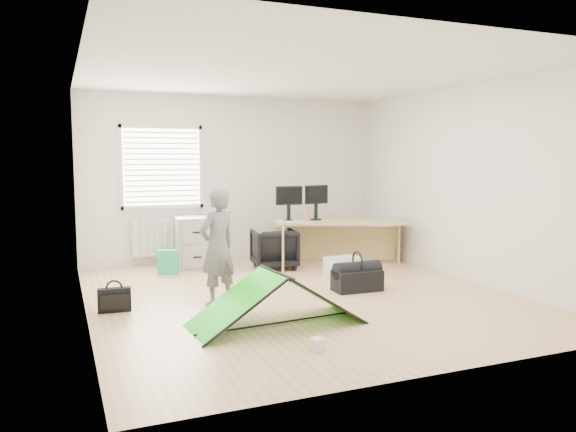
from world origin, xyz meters
name	(u,v)px	position (x,y,z in m)	size (l,w,h in m)	color
ground	(300,295)	(0.00, 0.00, 0.00)	(5.50, 5.50, 0.00)	tan
back_wall	(234,179)	(0.00, 2.75, 1.35)	(5.00, 0.02, 2.70)	silver
window	(162,167)	(-1.20, 2.71, 1.55)	(1.20, 0.06, 1.20)	silver
radiator	(164,236)	(-1.20, 2.67, 0.45)	(1.00, 0.12, 0.60)	silver
desk	(342,243)	(1.43, 1.60, 0.35)	(2.05, 0.65, 0.70)	tan
filing_cabinet	(192,241)	(-0.82, 2.37, 0.39)	(0.50, 0.67, 0.78)	#A9ABAF
monitor_left	(289,208)	(0.62, 1.88, 0.90)	(0.43, 0.09, 0.41)	black
monitor_right	(316,207)	(1.09, 1.88, 0.90)	(0.43, 0.09, 0.41)	black
keyboard	(288,221)	(0.60, 1.86, 0.71)	(0.39, 0.13, 0.02)	beige
thermos	(307,213)	(0.94, 1.89, 0.81)	(0.07, 0.07, 0.23)	#C87270
office_chair	(274,249)	(0.31, 1.72, 0.30)	(0.65, 0.67, 0.61)	black
person	(218,247)	(-1.06, -0.05, 0.68)	(0.50, 0.33, 1.36)	slate
kite	(277,298)	(-0.71, -1.03, 0.27)	(1.75, 0.77, 0.54)	#19DE15
storage_crate	(343,266)	(1.04, 0.85, 0.13)	(0.47, 0.33, 0.26)	silver
tote_bag	(168,262)	(-1.28, 1.91, 0.18)	(0.30, 0.13, 0.36)	#22AA7A
laptop_bag	(114,300)	(-2.20, 0.10, 0.13)	(0.36, 0.11, 0.27)	black
white_box	(317,344)	(-0.66, -1.88, 0.05)	(0.11, 0.11, 0.11)	silver
duffel_bag	(357,280)	(0.77, -0.06, 0.13)	(0.61, 0.31, 0.27)	black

